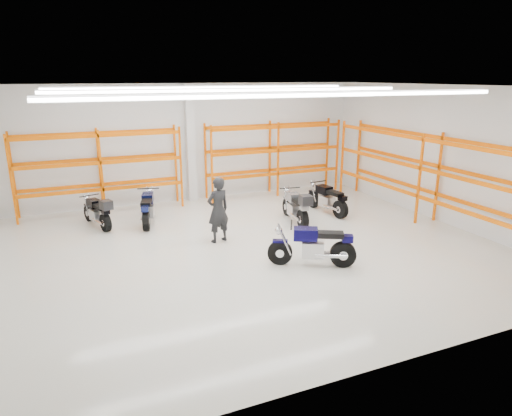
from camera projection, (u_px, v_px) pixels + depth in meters
name	position (u px, v px, depth m)	size (l,w,h in m)	color
ground	(248.00, 249.00, 13.04)	(14.00, 14.00, 0.00)	beige
room_shell	(247.00, 134.00, 12.14)	(14.02, 12.02, 4.51)	white
motorcycle_main	(316.00, 247.00, 11.75)	(2.09, 1.23, 1.12)	black
motorcycle_back_a	(98.00, 213.00, 14.75)	(0.93, 2.01, 1.06)	black
motorcycle_back_b	(148.00, 209.00, 15.10)	(0.93, 2.17, 1.09)	black
motorcycle_back_c	(297.00, 207.00, 15.12)	(0.77, 2.29, 1.17)	black
motorcycle_back_d	(328.00, 200.00, 16.27)	(0.72, 2.17, 1.07)	black
standing_man	(218.00, 210.00, 13.36)	(0.72, 0.47, 1.96)	black
structural_column	(190.00, 144.00, 17.54)	(0.32, 0.32, 4.50)	white
pallet_racking_back_left	(100.00, 163.00, 16.09)	(5.67, 0.87, 3.00)	#FF6400
pallet_racking_back_right	(274.00, 151.00, 18.66)	(5.67, 0.87, 3.00)	#FF6400
pallet_racking_side	(430.00, 169.00, 14.98)	(0.87, 9.07, 3.00)	#FF6400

